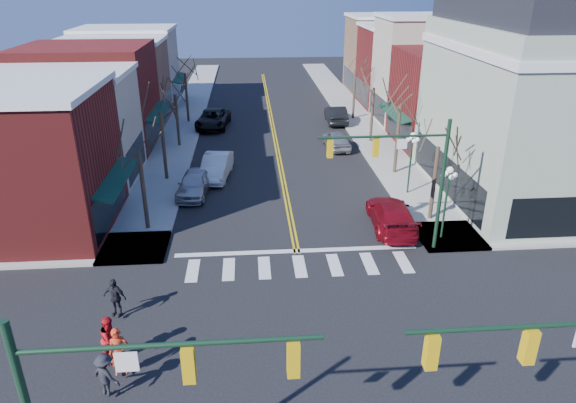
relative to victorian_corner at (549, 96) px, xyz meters
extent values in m
plane|color=black|center=(-16.50, -14.50, -6.66)|extent=(160.00, 160.00, 0.00)
cube|color=#9E9B93|center=(-25.25, 5.50, -6.58)|extent=(3.50, 70.00, 0.15)
cube|color=#9E9B93|center=(-7.75, 5.50, -6.58)|extent=(3.50, 70.00, 0.15)
cube|color=maroon|center=(-32.00, -2.75, -2.66)|extent=(10.00, 8.50, 8.00)
cube|color=#B8AB98|center=(-32.00, 5.00, -2.91)|extent=(10.00, 7.00, 7.50)
cube|color=maroon|center=(-32.00, 13.00, -2.41)|extent=(10.00, 9.00, 8.50)
cube|color=#A07358|center=(-32.00, 21.25, -2.76)|extent=(10.00, 7.50, 7.80)
cube|color=#B8AB98|center=(-32.00, 29.00, -2.56)|extent=(10.00, 8.00, 8.20)
cube|color=maroon|center=(-1.00, 11.25, -2.66)|extent=(10.00, 8.50, 8.00)
cube|color=#B8AB98|center=(-1.00, 19.00, -1.66)|extent=(10.00, 7.00, 10.00)
cube|color=maroon|center=(-1.00, 26.50, -2.41)|extent=(10.00, 8.00, 8.50)
cube|color=#A07358|center=(-1.00, 34.50, -2.16)|extent=(10.00, 8.00, 9.00)
cube|color=#9FAD96|center=(0.00, 0.00, -1.16)|extent=(12.00, 14.00, 11.00)
cube|color=white|center=(0.00, 0.00, 2.94)|extent=(12.25, 14.25, 0.50)
cube|color=black|center=(0.00, 0.00, 5.24)|extent=(11.40, 13.40, 1.80)
cylinder|color=#14331E|center=(-20.65, -21.90, -0.26)|extent=(6.50, 0.12, 0.12)
cube|color=gold|center=(-20.33, -21.90, -0.81)|extent=(0.28, 0.28, 0.90)
cube|color=gold|center=(-18.05, -21.90, -0.81)|extent=(0.28, 0.28, 0.90)
cylinder|color=#14331E|center=(-12.35, -21.90, -0.26)|extent=(6.50, 0.12, 0.12)
cube|color=gold|center=(-12.68, -21.90, -0.81)|extent=(0.28, 0.28, 0.90)
cube|color=gold|center=(-14.95, -21.90, -0.81)|extent=(0.28, 0.28, 0.90)
cylinder|color=#14331E|center=(-9.10, -7.10, -3.06)|extent=(0.20, 0.20, 7.20)
cylinder|color=#14331E|center=(-12.35, -7.10, -0.26)|extent=(6.50, 0.12, 0.12)
cube|color=gold|center=(-12.68, -7.10, -0.81)|extent=(0.28, 0.28, 0.90)
cube|color=gold|center=(-14.95, -7.10, -0.81)|extent=(0.28, 0.28, 0.90)
cylinder|color=#14331E|center=(-8.30, -6.00, -4.66)|extent=(0.12, 0.12, 4.00)
sphere|color=white|center=(-8.30, -6.00, -2.51)|extent=(0.36, 0.36, 0.36)
cylinder|color=#14331E|center=(-8.30, 0.50, -4.66)|extent=(0.12, 0.12, 4.00)
sphere|color=white|center=(-8.30, 0.50, -2.51)|extent=(0.36, 0.36, 0.36)
cylinder|color=#382B21|center=(-24.90, -3.50, -4.28)|extent=(0.24, 0.24, 4.76)
cylinder|color=#382B21|center=(-24.90, 4.50, -4.14)|extent=(0.24, 0.24, 5.04)
cylinder|color=#382B21|center=(-24.90, 12.50, -4.38)|extent=(0.24, 0.24, 4.55)
cylinder|color=#382B21|center=(-24.90, 20.50, -4.21)|extent=(0.24, 0.24, 4.90)
cylinder|color=#382B21|center=(-8.10, -3.50, -4.35)|extent=(0.24, 0.24, 4.62)
cylinder|color=#382B21|center=(-8.10, 4.50, -4.07)|extent=(0.24, 0.24, 5.18)
cylinder|color=#382B21|center=(-8.10, 12.50, -4.24)|extent=(0.24, 0.24, 4.83)
cylinder|color=#382B21|center=(-8.10, 20.50, -4.17)|extent=(0.24, 0.24, 4.97)
imported|color=#ADADB2|center=(-22.66, 1.60, -5.85)|extent=(2.39, 4.90, 1.61)
imported|color=silver|center=(-21.33, 4.75, -5.81)|extent=(2.47, 5.35, 1.70)
imported|color=black|center=(-22.30, 18.58, -5.82)|extent=(3.46, 6.33, 1.68)
imported|color=maroon|center=(-10.73, -4.30, -5.83)|extent=(2.66, 5.83, 1.65)
imported|color=#A6A6AA|center=(-11.44, 10.99, -5.90)|extent=(2.15, 4.60, 1.52)
imported|color=black|center=(-10.10, 19.25, -5.81)|extent=(1.90, 5.18, 1.70)
imported|color=red|center=(-23.80, -15.58, -5.54)|extent=(0.81, 0.64, 1.94)
imported|color=#B6131A|center=(-24.27, -14.81, -5.54)|extent=(1.00, 1.12, 1.93)
imported|color=black|center=(-24.78, -11.93, -5.62)|extent=(1.13, 0.75, 1.78)
imported|color=black|center=(-24.04, -16.60, -5.67)|extent=(1.25, 1.08, 1.68)
camera|label=1|loc=(-18.87, -30.77, 6.88)|focal=32.00mm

